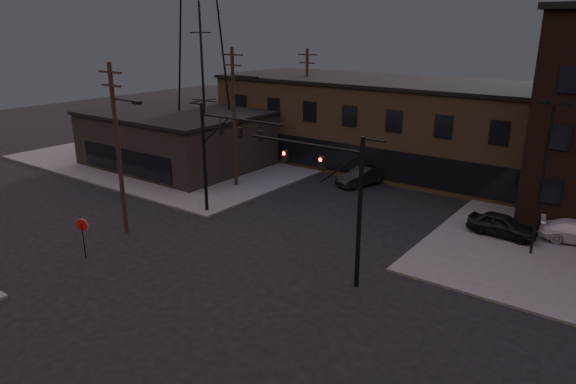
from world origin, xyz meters
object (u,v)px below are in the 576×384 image
at_px(traffic_signal_far, 217,148).
at_px(parked_car_lot_a, 502,225).
at_px(traffic_signal_near, 340,193).
at_px(car_crossing, 362,176).
at_px(stop_sign, 82,229).

bearing_deg(traffic_signal_far, parked_car_lot_a, 23.93).
height_order(traffic_signal_near, parked_car_lot_a, traffic_signal_near).
xyz_separation_m(traffic_signal_near, traffic_signal_far, (-12.07, 3.50, 0.08)).
bearing_deg(car_crossing, stop_sign, -85.35).
height_order(traffic_signal_far, stop_sign, traffic_signal_far).
distance_m(stop_sign, parked_car_lot_a, 25.90).
bearing_deg(traffic_signal_near, traffic_signal_far, 163.83).
relative_size(parked_car_lot_a, car_crossing, 0.90).
xyz_separation_m(traffic_signal_near, stop_sign, (-13.36, -6.49, -3.09)).
xyz_separation_m(stop_sign, parked_car_lot_a, (18.82, 17.77, -0.97)).
bearing_deg(stop_sign, parked_car_lot_a, 43.35).
height_order(traffic_signal_near, car_crossing, traffic_signal_near).
height_order(traffic_signal_near, traffic_signal_far, same).
relative_size(traffic_signal_far, parked_car_lot_a, 1.87).
bearing_deg(traffic_signal_near, parked_car_lot_a, 64.15).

